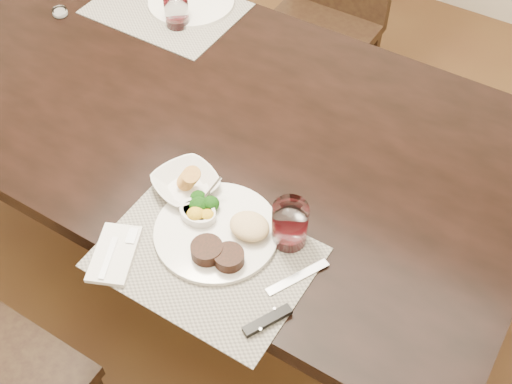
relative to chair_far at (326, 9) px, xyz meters
The scene contains 14 objects.
ground_plane 1.06m from the chair_far, 90.00° to the right, with size 4.50×4.50×0.00m, color #402414.
dining_table 0.95m from the chair_far, 90.00° to the right, with size 2.00×1.00×0.75m.
chair_far is the anchor object (origin of this frame).
placemat_near 1.41m from the chair_far, 74.33° to the right, with size 0.46×0.34×0.00m, color gray.
placemat_far 0.72m from the chair_far, 114.53° to the right, with size 0.46×0.34×0.00m, color gray.
dinner_plate 1.35m from the chair_far, 73.68° to the right, with size 0.29×0.29×0.05m.
napkin_fork 1.47m from the chair_far, 82.07° to the right, with size 0.14×0.18×0.02m.
steak_knife 1.51m from the chair_far, 67.25° to the right, with size 0.09×0.25×0.01m.
cracker_bowl 1.24m from the chair_far, 79.52° to the right, with size 0.19×0.19×0.07m.
sauce_ramekin 1.32m from the chair_far, 76.59° to the right, with size 0.09×0.13×0.07m.
wine_glass_near 1.33m from the chair_far, 67.01° to the right, with size 0.08×0.08×0.11m.
far_plate 0.65m from the chair_far, 112.22° to the right, with size 0.28×0.28×0.01m, color silver.
wine_glass_far 0.75m from the chair_far, 106.36° to the right, with size 0.07×0.07×0.10m.
salt_cellar 1.01m from the chair_far, 123.73° to the right, with size 0.05×0.05×0.02m.
Camera 1 is at (0.89, -1.03, 1.93)m, focal length 45.00 mm.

